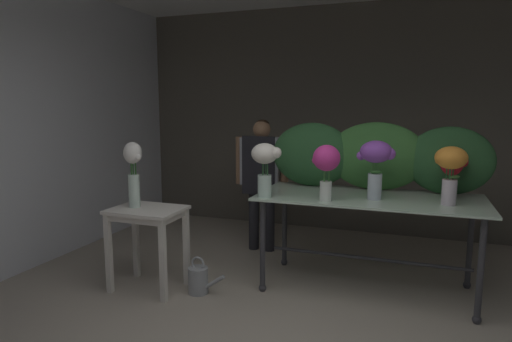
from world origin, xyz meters
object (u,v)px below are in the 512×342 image
vase_crimson_freesia (452,168)px  vase_white_roses_tall (133,171)px  vase_sunset_ranunculus (451,167)px  vase_ivory_peonies (265,163)px  vase_violet_roses (376,160)px  side_table_white (147,221)px  display_table_glass (369,211)px  watering_can (199,280)px  vase_magenta_dahlias (326,164)px  florist (262,171)px

vase_crimson_freesia → vase_white_roses_tall: 2.82m
vase_white_roses_tall → vase_crimson_freesia: bearing=16.8°
vase_crimson_freesia → vase_sunset_ranunculus: size_ratio=0.91×
vase_ivory_peonies → vase_crimson_freesia: bearing=17.9°
vase_violet_roses → vase_crimson_freesia: bearing=23.8°
vase_violet_roses → vase_sunset_ranunculus: bearing=-1.2°
vase_violet_roses → vase_white_roses_tall: 2.15m
side_table_white → vase_ivory_peonies: vase_ivory_peonies is taller
display_table_glass → vase_sunset_ranunculus: size_ratio=4.09×
vase_white_roses_tall → watering_can: 1.15m
display_table_glass → vase_ivory_peonies: size_ratio=4.11×
vase_magenta_dahlias → vase_sunset_ranunculus: vase_sunset_ranunculus is taller
display_table_glass → vase_violet_roses: (0.06, -0.11, 0.47)m
side_table_white → florist: size_ratio=0.50×
display_table_glass → vase_sunset_ranunculus: 0.79m
florist → vase_white_roses_tall: size_ratio=2.55×
vase_white_roses_tall → vase_magenta_dahlias: bearing=11.7°
vase_white_roses_tall → side_table_white: bearing=0.2°
display_table_glass → vase_crimson_freesia: size_ratio=4.52×
florist → vase_violet_roses: florist is taller
vase_violet_roses → vase_ivory_peonies: size_ratio=1.06×
florist → vase_crimson_freesia: 2.04m
florist → vase_crimson_freesia: florist is taller
vase_crimson_freesia → watering_can: vase_crimson_freesia is taller
vase_sunset_ranunculus → vase_white_roses_tall: (-2.67, -0.53, -0.10)m
side_table_white → vase_magenta_dahlias: bearing=12.6°
side_table_white → vase_violet_roses: vase_violet_roses is taller
vase_magenta_dahlias → watering_can: bearing=-164.8°
vase_sunset_ranunculus → vase_ivory_peonies: (-1.51, -0.21, -0.01)m
side_table_white → vase_white_roses_tall: (-0.13, -0.00, 0.46)m
watering_can → vase_sunset_ranunculus: bearing=13.0°
vase_violet_roses → vase_sunset_ranunculus: size_ratio=1.06×
vase_ivory_peonies → watering_can: vase_ivory_peonies is taller
florist → vase_sunset_ranunculus: (1.92, -0.86, 0.25)m
vase_sunset_ranunculus → vase_ivory_peonies: vase_sunset_ranunculus is taller
vase_magenta_dahlias → vase_sunset_ranunculus: size_ratio=0.99×
display_table_glass → side_table_white: size_ratio=2.59×
florist → vase_ivory_peonies: size_ratio=3.18×
side_table_white → vase_ivory_peonies: bearing=17.0°
display_table_glass → vase_ivory_peonies: (-0.87, -0.33, 0.44)m
florist → watering_can: florist is taller
vase_sunset_ranunculus → display_table_glass: bearing=169.3°
display_table_glass → vase_white_roses_tall: vase_white_roses_tall is taller
side_table_white → florist: (0.62, 1.38, 0.30)m
side_table_white → vase_violet_roses: (1.95, 0.54, 0.58)m
vase_crimson_freesia → watering_can: size_ratio=1.24×
vase_violet_roses → watering_can: 1.89m
vase_white_roses_tall → watering_can: vase_white_roses_tall is taller
vase_sunset_ranunculus → watering_can: size_ratio=1.37×
florist → watering_can: (-0.14, -1.33, -0.81)m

